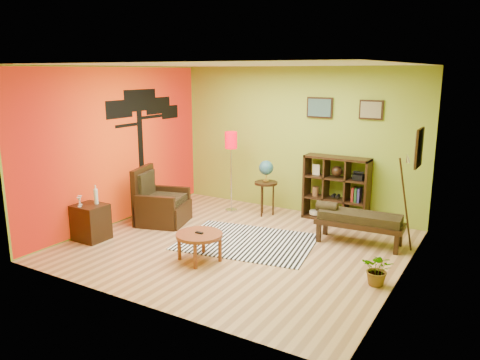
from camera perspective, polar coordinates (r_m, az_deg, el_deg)
The scene contains 11 objects.
ground at distance 7.53m, azimuth -0.35°, elevation -7.95°, with size 5.00×5.00×0.00m, color tan.
room_shell at distance 7.14m, azimuth -0.95°, elevation 5.83°, with size 5.04×4.54×2.82m.
zebra_rug at distance 7.66m, azimuth 0.84°, elevation -7.53°, with size 2.11×1.54×0.01m, color white.
coffee_table at distance 6.86m, azimuth -4.98°, elevation -6.95°, with size 0.68×0.68×0.44m.
armchair at distance 8.65m, azimuth -9.77°, elevation -3.15°, with size 1.04×1.03×1.02m.
side_cabinet at distance 8.06m, azimuth -17.72°, elevation -4.88°, with size 0.50×0.46×0.91m.
floor_lamp at distance 9.03m, azimuth -1.10°, elevation 4.01°, with size 0.24×0.24×1.58m.
globe_table at distance 8.85m, azimuth 3.20°, elevation 0.73°, with size 0.44×0.44×1.07m.
cube_shelf at distance 8.75m, azimuth 11.72°, elevation -1.08°, with size 1.20×0.35×1.20m.
bench at distance 7.70m, azimuth 14.11°, elevation -4.67°, with size 1.41×0.58×0.64m.
potted_plant at distance 6.40m, azimuth 16.48°, elevation -10.78°, with size 0.40×0.45×0.35m, color #26661E.
Camera 1 is at (3.62, -6.02, 2.71)m, focal length 35.00 mm.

